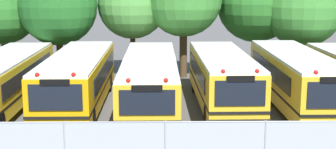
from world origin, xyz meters
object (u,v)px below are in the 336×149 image
Objects in this scene: school_bus_1 at (3,80)px; tree_5 at (254,1)px; school_bus_2 at (78,79)px; tree_1 at (3,8)px; tree_3 at (135,3)px; tree_6 at (301,7)px; tree_2 at (58,6)px; school_bus_3 at (150,80)px; school_bus_4 at (222,78)px; school_bus_5 at (296,77)px.

tree_5 is at bearing -147.27° from school_bus_1.
tree_5 reaches higher than school_bus_2.
tree_3 is at bearing 1.21° from tree_1.
school_bus_2 is 1.52× the size of tree_6.
school_bus_3 is at bearing -50.21° from tree_2.
tree_2 is at bearing -37.35° from school_bus_4.
school_bus_4 is 3.52m from school_bus_5.
school_bus_2 is at bearing 0.73° from school_bus_3.
tree_5 is at bearing -86.97° from school_bus_5.
tree_1 reaches higher than school_bus_5.
school_bus_1 is 8.59m from tree_1.
school_bus_3 is 1.67× the size of tree_6.
tree_6 is (2.18, 7.44, 2.91)m from school_bus_5.
school_bus_1 is 1.17× the size of school_bus_4.
tree_3 is at bearing 178.10° from tree_6.
school_bus_2 is 8.78m from tree_3.
school_bus_2 is at bearing -138.50° from tree_5.
school_bus_2 is at bearing -71.68° from tree_2.
school_bus_2 is at bearing -106.62° from tree_3.
tree_3 is at bearing -60.30° from school_bus_4.
school_bus_5 is at bearing 180.00° from school_bus_1.
school_bus_2 reaches higher than school_bus_4.
school_bus_2 is at bearing -52.68° from tree_1.
school_bus_3 is (6.99, 0.16, -0.01)m from school_bus_1.
school_bus_4 is 11.79m from tree_2.
tree_1 is (-2.26, 7.74, 2.96)m from school_bus_1.
school_bus_5 reaches higher than school_bus_2.
school_bus_3 is at bearing -0.49° from school_bus_5.
tree_6 is at bearing -141.58° from school_bus_3.
school_bus_2 is at bearing -0.05° from school_bus_5.
school_bus_5 is 1.48× the size of tree_5.
school_bus_2 reaches higher than school_bus_3.
tree_5 is at bearing -110.63° from school_bus_4.
tree_6 is at bearing -25.55° from tree_5.
tree_5 is at bearing -127.23° from school_bus_3.
tree_6 is at bearing -106.68° from school_bus_5.
tree_5 is at bearing 4.06° from tree_1.
school_bus_1 is at bearing 0.23° from school_bus_5.
school_bus_5 is at bearing 179.84° from school_bus_2.
tree_2 reaches higher than school_bus_1.
school_bus_3 is 1.76× the size of tree_1.
tree_6 is (14.90, 0.57, -0.13)m from tree_2.
school_bus_5 is 1.51× the size of tree_6.
school_bus_5 is 1.53× the size of tree_2.
school_bus_2 is at bearing -149.30° from tree_6.
school_bus_3 is 12.19m from tree_6.
tree_3 is (-4.57, 7.62, 3.22)m from school_bus_4.
school_bus_5 is at bearing -86.65° from tree_5.
school_bus_1 is at bearing 0.92° from school_bus_2.
tree_3 is at bearing -172.89° from tree_5.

